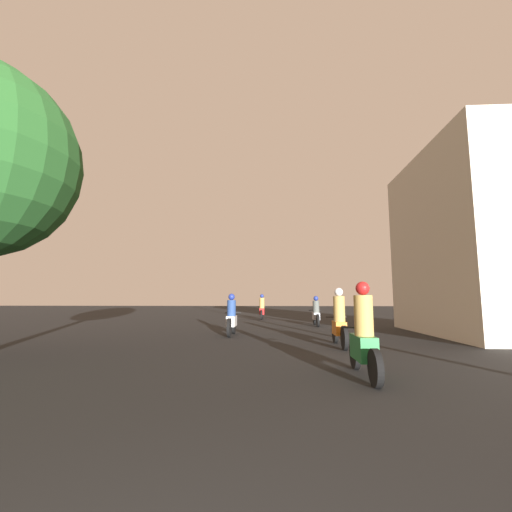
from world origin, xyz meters
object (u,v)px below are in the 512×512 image
(building_right_near, at_px, (476,242))
(motorcycle_orange, at_px, (339,323))
(motorcycle_silver, at_px, (316,314))
(motorcycle_green, at_px, (364,339))
(motorcycle_white, at_px, (232,318))
(motorcycle_red, at_px, (262,309))

(building_right_near, bearing_deg, motorcycle_orange, -150.11)
(motorcycle_silver, bearing_deg, motorcycle_green, -101.29)
(motorcycle_green, height_order, motorcycle_white, motorcycle_green)
(motorcycle_red, bearing_deg, motorcycle_green, -90.52)
(motorcycle_white, bearing_deg, motorcycle_silver, 54.20)
(motorcycle_white, distance_m, motorcycle_red, 9.68)
(motorcycle_green, xyz_separation_m, motorcycle_red, (-2.45, 16.19, -0.02))
(motorcycle_orange, distance_m, motorcycle_white, 4.38)
(motorcycle_white, height_order, building_right_near, building_right_near)
(motorcycle_white, relative_size, motorcycle_silver, 0.92)
(motorcycle_white, xyz_separation_m, motorcycle_red, (0.72, 9.65, 0.02))
(motorcycle_white, bearing_deg, motorcycle_red, 87.72)
(motorcycle_orange, height_order, motorcycle_red, motorcycle_orange)
(motorcycle_green, bearing_deg, motorcycle_red, 96.70)
(motorcycle_orange, relative_size, motorcycle_silver, 1.00)
(motorcycle_green, relative_size, motorcycle_orange, 0.94)
(motorcycle_orange, distance_m, motorcycle_silver, 7.38)
(motorcycle_red, relative_size, building_right_near, 0.27)
(motorcycle_white, distance_m, motorcycle_silver, 5.91)
(motorcycle_silver, bearing_deg, motorcycle_orange, -100.38)
(motorcycle_white, relative_size, motorcycle_red, 1.00)
(motorcycle_orange, height_order, building_right_near, building_right_near)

